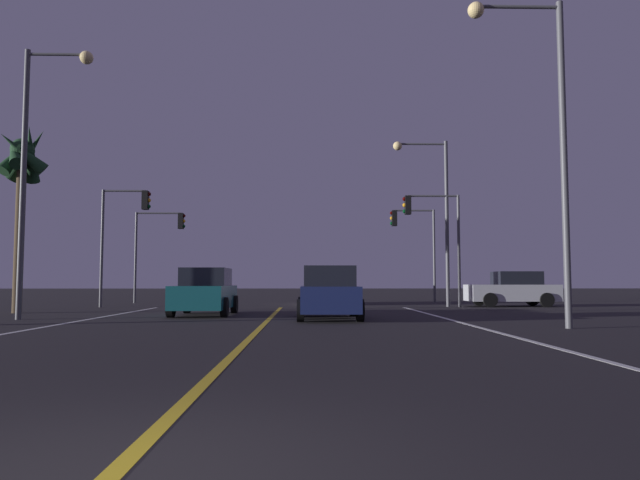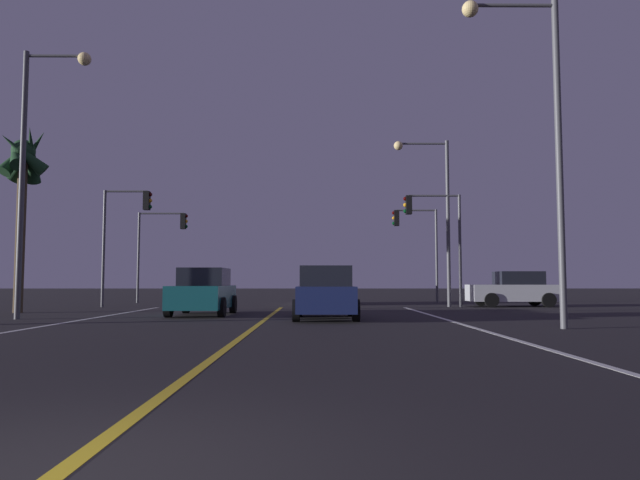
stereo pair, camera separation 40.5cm
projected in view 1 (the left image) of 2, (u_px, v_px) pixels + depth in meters
The scene contains 14 objects.
lane_edge_right at pixel (520, 338), 12.47m from camera, with size 0.16×30.02×0.01m, color silver.
lane_center_divider at pixel (249, 339), 12.35m from camera, with size 0.16×30.02×0.01m, color gold.
car_oncoming at pixel (205, 292), 21.15m from camera, with size 2.02×4.30×1.70m.
car_crossing_side at pixel (513, 289), 28.64m from camera, with size 4.30×2.02×1.70m.
car_lead_same_lane at pixel (329, 294), 18.96m from camera, with size 2.02×4.30×1.70m.
car_ahead_far at pixel (330, 289), 31.52m from camera, with size 2.02×4.30×1.70m.
traffic_light_near_right at pixel (432, 224), 28.26m from camera, with size 2.78×0.36×5.40m.
traffic_light_near_left at pixel (125, 221), 27.94m from camera, with size 2.34×0.36×5.59m.
traffic_light_far_right at pixel (413, 234), 33.74m from camera, with size 2.61×0.36×5.36m.
traffic_light_far_left at pixel (160, 235), 33.41m from camera, with size 2.86×0.36×5.17m.
street_lamp_right_near at pixel (542, 119), 15.49m from camera, with size 2.57×0.44×8.70m.
street_lamp_left_mid at pixel (39, 148), 19.05m from camera, with size 2.23×0.44×8.83m.
street_lamp_right_far at pixel (434, 200), 28.38m from camera, with size 2.67×0.44×8.05m.
palm_tree_left_mid at pixel (22, 166), 22.94m from camera, with size 2.05×1.99×7.34m.
Camera 1 is at (1.22, -3.48, 1.21)m, focal length 32.92 mm.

